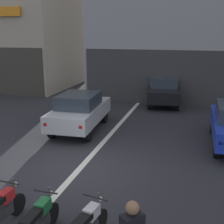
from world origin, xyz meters
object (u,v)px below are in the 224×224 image
car_silver_crossing_near (80,110)px  car_black_down_street (163,90)px  motorcycle_green_row_left_mid (39,222)px  motorcycle_red_row_leftmost (1,210)px

car_silver_crossing_near → car_black_down_street: size_ratio=0.98×
car_black_down_street → motorcycle_green_row_left_mid: (-0.94, -12.87, -0.43)m
car_black_down_street → motorcycle_green_row_left_mid: car_black_down_street is taller
motorcycle_green_row_left_mid → car_silver_crossing_near: bearing=105.7°
motorcycle_red_row_leftmost → car_silver_crossing_near: bearing=97.9°
motorcycle_red_row_leftmost → motorcycle_green_row_left_mid: size_ratio=1.00×
car_silver_crossing_near → motorcycle_red_row_leftmost: 6.92m
car_silver_crossing_near → motorcycle_red_row_leftmost: bearing=-82.1°
car_black_down_street → motorcycle_red_row_leftmost: bearing=-98.7°
car_black_down_street → motorcycle_green_row_left_mid: bearing=-94.2°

